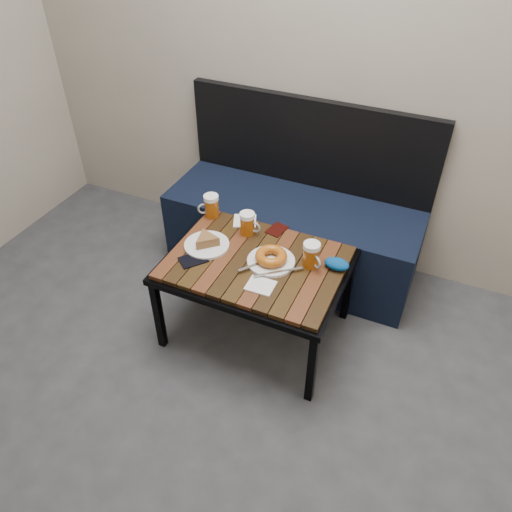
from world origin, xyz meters
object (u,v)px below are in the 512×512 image
at_px(beer_mug_left, 211,206).
at_px(beer_mug_centre, 248,224).
at_px(bench, 294,227).
at_px(beer_mug_right, 311,255).
at_px(passport_navy, 193,260).
at_px(passport_burgundy, 277,230).
at_px(cafe_table, 256,268).
at_px(plate_bagel, 271,258).
at_px(plate_pie, 207,242).
at_px(knit_pouch, 337,264).

xyz_separation_m(beer_mug_left, beer_mug_centre, (0.24, -0.06, -0.00)).
distance_m(bench, beer_mug_right, 0.63).
relative_size(passport_navy, passport_burgundy, 1.16).
distance_m(cafe_table, passport_navy, 0.29).
bearing_deg(beer_mug_left, beer_mug_right, 128.17).
relative_size(plate_bagel, passport_burgundy, 2.49).
bearing_deg(plate_pie, passport_navy, -93.77).
height_order(cafe_table, beer_mug_left, beer_mug_left).
bearing_deg(plate_bagel, beer_mug_left, 152.61).
xyz_separation_m(beer_mug_left, beer_mug_right, (0.60, -0.17, 0.00)).
bearing_deg(knit_pouch, plate_pie, -170.79).
distance_m(beer_mug_left, passport_burgundy, 0.36).
distance_m(plate_pie, passport_burgundy, 0.37).
bearing_deg(knit_pouch, beer_mug_right, -164.89).
xyz_separation_m(bench, passport_burgundy, (0.02, -0.32, 0.20)).
bearing_deg(passport_burgundy, beer_mug_centre, -134.04).
relative_size(beer_mug_right, passport_burgundy, 1.16).
height_order(beer_mug_left, plate_pie, beer_mug_left).
height_order(plate_pie, passport_navy, plate_pie).
bearing_deg(passport_burgundy, beer_mug_right, -26.35).
distance_m(bench, knit_pouch, 0.65).
xyz_separation_m(bench, knit_pouch, (0.38, -0.48, 0.22)).
distance_m(bench, beer_mug_left, 0.55).
distance_m(cafe_table, beer_mug_centre, 0.24).
height_order(beer_mug_left, beer_mug_right, beer_mug_right).
xyz_separation_m(beer_mug_left, knit_pouch, (0.71, -0.14, -0.04)).
xyz_separation_m(beer_mug_centre, knit_pouch, (0.48, -0.08, -0.03)).
height_order(plate_pie, passport_burgundy, plate_pie).
bearing_deg(bench, beer_mug_right, -62.44).
distance_m(beer_mug_left, beer_mug_right, 0.62).
bearing_deg(cafe_table, beer_mug_right, 16.28).
relative_size(beer_mug_centre, passport_burgundy, 1.10).
xyz_separation_m(beer_mug_right, knit_pouch, (0.11, 0.03, -0.04)).
distance_m(beer_mug_right, plate_pie, 0.51).
height_order(beer_mug_right, passport_navy, beer_mug_right).
xyz_separation_m(bench, plate_bagel, (0.09, -0.56, 0.22)).
bearing_deg(beer_mug_right, bench, 154.06).
bearing_deg(beer_mug_right, plate_bagel, -125.82).
relative_size(beer_mug_left, beer_mug_centre, 1.03).
relative_size(bench, passport_burgundy, 13.01).
distance_m(beer_mug_right, knit_pouch, 0.12).
height_order(cafe_table, passport_navy, passport_navy).
distance_m(plate_pie, knit_pouch, 0.62).
xyz_separation_m(cafe_table, passport_navy, (-0.27, -0.12, 0.05)).
height_order(bench, passport_burgundy, bench).
distance_m(beer_mug_right, passport_navy, 0.55).
bearing_deg(beer_mug_left, plate_pie, 76.52).
relative_size(bench, knit_pouch, 12.17).
height_order(beer_mug_right, passport_burgundy, beer_mug_right).
xyz_separation_m(bench, beer_mug_right, (0.27, -0.51, 0.26)).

